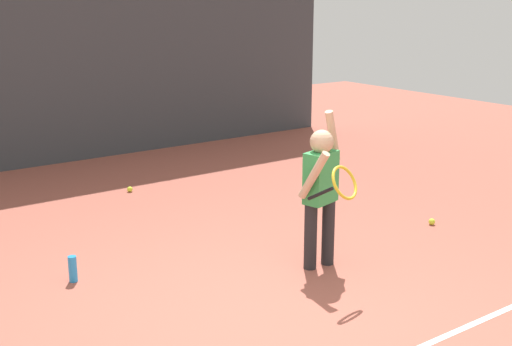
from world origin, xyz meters
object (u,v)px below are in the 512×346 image
tennis_player (322,186)px  water_bottle (73,269)px  tennis_ball_1 (130,189)px  tennis_ball_5 (432,222)px

tennis_player → water_bottle: tennis_player is taller
tennis_player → tennis_ball_1: tennis_player is taller
tennis_ball_1 → water_bottle: bearing=-125.6°
water_bottle → tennis_ball_1: water_bottle is taller
tennis_ball_1 → tennis_ball_5: size_ratio=1.00×
water_bottle → tennis_ball_1: 2.59m
tennis_player → tennis_ball_1: bearing=81.6°
tennis_player → tennis_ball_5: size_ratio=20.46×
tennis_player → tennis_ball_5: bearing=-9.3°
water_bottle → tennis_ball_5: water_bottle is taller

